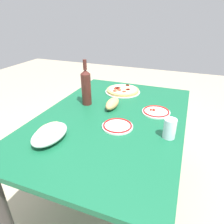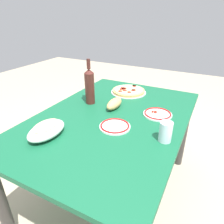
{
  "view_description": "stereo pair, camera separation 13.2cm",
  "coord_description": "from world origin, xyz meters",
  "views": [
    {
      "loc": [
        -1.11,
        -0.42,
        1.33
      ],
      "look_at": [
        0.0,
        0.0,
        0.74
      ],
      "focal_mm": 32.6,
      "sensor_mm": 36.0,
      "label": 1
    },
    {
      "loc": [
        -1.05,
        -0.54,
        1.33
      ],
      "look_at": [
        0.0,
        0.0,
        0.74
      ],
      "focal_mm": 32.6,
      "sensor_mm": 36.0,
      "label": 2
    }
  ],
  "objects": [
    {
      "name": "ground_plane",
      "position": [
        0.0,
        0.0,
        0.0
      ],
      "size": [
        8.0,
        8.0,
        0.0
      ],
      "primitive_type": "plane",
      "color": "tan",
      "rests_on": "ground"
    },
    {
      "name": "dining_table",
      "position": [
        0.0,
        0.0,
        0.6
      ],
      "size": [
        1.37,
        0.92,
        0.71
      ],
      "color": "#145938",
      "rests_on": "ground"
    },
    {
      "name": "pepperoni_pizza",
      "position": [
        0.45,
        0.07,
        0.72
      ],
      "size": [
        0.3,
        0.3,
        0.03
      ],
      "color": "#B7B7BC",
      "rests_on": "dining_table"
    },
    {
      "name": "baked_pasta_dish",
      "position": [
        -0.37,
        0.21,
        0.75
      ],
      "size": [
        0.24,
        0.15,
        0.08
      ],
      "color": "white",
      "rests_on": "dining_table"
    },
    {
      "name": "wine_bottle",
      "position": [
        0.12,
        0.24,
        0.85
      ],
      "size": [
        0.07,
        0.07,
        0.33
      ],
      "color": "#471E19",
      "rests_on": "dining_table"
    },
    {
      "name": "water_glass",
      "position": [
        -0.12,
        -0.38,
        0.77
      ],
      "size": [
        0.07,
        0.07,
        0.11
      ],
      "primitive_type": "cylinder",
      "color": "silver",
      "rests_on": "dining_table"
    },
    {
      "name": "side_plate_near",
      "position": [
        0.15,
        -0.26,
        0.72
      ],
      "size": [
        0.19,
        0.19,
        0.02
      ],
      "color": "white",
      "rests_on": "dining_table"
    },
    {
      "name": "side_plate_far",
      "position": [
        -0.12,
        -0.08,
        0.72
      ],
      "size": [
        0.19,
        0.19,
        0.02
      ],
      "color": "white",
      "rests_on": "dining_table"
    },
    {
      "name": "bread_loaf",
      "position": [
        0.12,
        0.04,
        0.74
      ],
      "size": [
        0.18,
        0.08,
        0.07
      ],
      "primitive_type": "ellipsoid",
      "color": "tan",
      "rests_on": "dining_table"
    }
  ]
}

